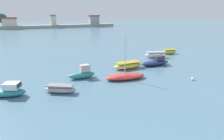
# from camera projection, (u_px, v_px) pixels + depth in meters

# --- Properties ---
(moored_boat_2) EXTENTS (4.22, 2.86, 1.51)m
(moored_boat_2) POSITION_uv_depth(u_px,v_px,m) (8.00, 91.00, 20.27)
(moored_boat_2) COLOR teal
(moored_boat_2) RESTS_ON ground
(moored_boat_3) EXTENTS (3.76, 2.78, 0.92)m
(moored_boat_3) POSITION_uv_depth(u_px,v_px,m) (60.00, 89.00, 21.17)
(moored_boat_3) COLOR #9E9EA3
(moored_boat_3) RESTS_ON ground
(moored_boat_4) EXTENTS (3.69, 1.35, 1.86)m
(moored_boat_4) POSITION_uv_depth(u_px,v_px,m) (82.00, 74.00, 25.78)
(moored_boat_4) COLOR teal
(moored_boat_4) RESTS_ON ground
(moored_boat_5) EXTENTS (5.75, 2.67, 6.06)m
(moored_boat_5) POSITION_uv_depth(u_px,v_px,m) (125.00, 76.00, 25.45)
(moored_boat_5) COLOR #C63833
(moored_boat_5) RESTS_ON ground
(moored_boat_6) EXTENTS (5.04, 2.26, 1.07)m
(moored_boat_6) POSITION_uv_depth(u_px,v_px,m) (128.00, 65.00, 30.28)
(moored_boat_6) COLOR yellow
(moored_boat_6) RESTS_ON ground
(moored_boat_7) EXTENTS (5.53, 2.12, 1.59)m
(moored_boat_7) POSITION_uv_depth(u_px,v_px,m) (156.00, 62.00, 32.09)
(moored_boat_7) COLOR navy
(moored_boat_7) RESTS_ON ground
(moored_boat_8) EXTENTS (4.47, 2.55, 1.23)m
(moored_boat_8) POSITION_uv_depth(u_px,v_px,m) (156.00, 55.00, 37.27)
(moored_boat_8) COLOR white
(moored_boat_8) RESTS_ON ground
(moored_boat_9) EXTENTS (3.37, 1.61, 1.01)m
(moored_boat_9) POSITION_uv_depth(u_px,v_px,m) (170.00, 52.00, 40.85)
(moored_boat_9) COLOR yellow
(moored_boat_9) RESTS_ON ground
(mooring_buoy_0) EXTENTS (0.39, 0.39, 0.39)m
(mooring_buoy_0) POSITION_uv_depth(u_px,v_px,m) (193.00, 79.00, 25.09)
(mooring_buoy_0) COLOR white
(mooring_buoy_0) RESTS_ON ground
(distant_shoreline) EXTENTS (92.43, 6.59, 8.21)m
(distant_shoreline) POSITION_uv_depth(u_px,v_px,m) (29.00, 24.00, 104.07)
(distant_shoreline) COLOR #9E998C
(distant_shoreline) RESTS_ON ground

